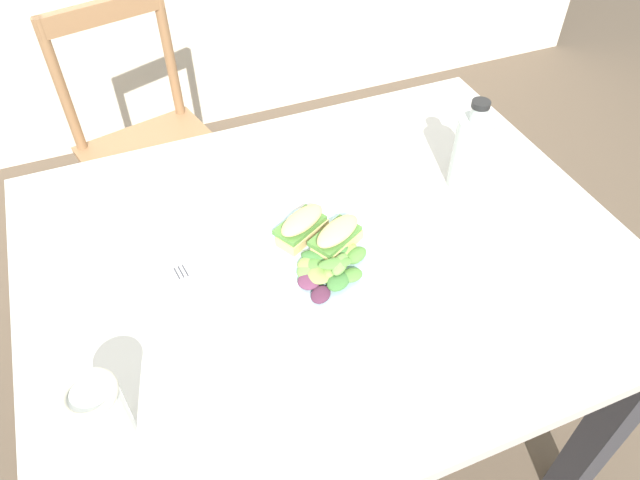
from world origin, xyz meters
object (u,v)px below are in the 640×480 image
object	(u,v)px
chair_wooden_far	(151,150)
fork_on_napkin	(193,294)
sandwich_half_front	(337,237)
sandwich_half_back	(302,226)
mason_jar_iced_tea	(100,415)
plate_lunch	(328,260)
dining_table	(328,291)
bottle_cold_brew	(469,155)

from	to	relation	value
chair_wooden_far	fork_on_napkin	bearing A→B (deg)	-92.00
sandwich_half_front	sandwich_half_back	distance (m)	0.07
sandwich_half_front	fork_on_napkin	world-z (taller)	sandwich_half_front
fork_on_napkin	mason_jar_iced_tea	world-z (taller)	mason_jar_iced_tea
sandwich_half_back	mason_jar_iced_tea	distance (m)	0.49
plate_lunch	fork_on_napkin	xyz separation A→B (m)	(-0.26, 0.01, 0.00)
fork_on_napkin	dining_table	bearing A→B (deg)	3.55
sandwich_half_front	fork_on_napkin	xyz separation A→B (m)	(-0.28, -0.01, -0.03)
chair_wooden_far	sandwich_half_front	world-z (taller)	chair_wooden_far
bottle_cold_brew	mason_jar_iced_tea	distance (m)	0.85
plate_lunch	fork_on_napkin	distance (m)	0.26
chair_wooden_far	bottle_cold_brew	world-z (taller)	bottle_cold_brew
bottle_cold_brew	sandwich_half_front	bearing A→B (deg)	-166.15
chair_wooden_far	plate_lunch	size ratio (longest dim) A/B	2.93
sandwich_half_front	mason_jar_iced_tea	xyz separation A→B (m)	(-0.46, -0.21, 0.01)
plate_lunch	bottle_cold_brew	distance (m)	0.38
chair_wooden_far	sandwich_half_back	world-z (taller)	chair_wooden_far
chair_wooden_far	sandwich_half_front	xyz separation A→B (m)	(0.25, -0.87, 0.33)
sandwich_half_back	chair_wooden_far	bearing A→B (deg)	103.74
sandwich_half_back	bottle_cold_brew	size ratio (longest dim) A/B	0.58
fork_on_napkin	mason_jar_iced_tea	size ratio (longest dim) A/B	1.60
sandwich_half_back	mason_jar_iced_tea	bearing A→B (deg)	-147.00
sandwich_half_back	fork_on_napkin	bearing A→B (deg)	-165.77
dining_table	chair_wooden_far	xyz separation A→B (m)	(-0.24, 0.86, -0.16)
plate_lunch	sandwich_half_front	world-z (taller)	sandwich_half_front
sandwich_half_front	dining_table	bearing A→B (deg)	138.64
plate_lunch	sandwich_half_front	size ratio (longest dim) A/B	2.54
fork_on_napkin	bottle_cold_brew	world-z (taller)	bottle_cold_brew
plate_lunch	sandwich_half_front	bearing A→B (deg)	36.81
sandwich_half_front	plate_lunch	bearing A→B (deg)	-143.19
plate_lunch	fork_on_napkin	bearing A→B (deg)	177.07
sandwich_half_back	sandwich_half_front	bearing A→B (deg)	-45.93
chair_wooden_far	fork_on_napkin	xyz separation A→B (m)	(-0.03, -0.88, 0.30)
mason_jar_iced_tea	sandwich_half_back	bearing A→B (deg)	33.00
bottle_cold_brew	mason_jar_iced_tea	size ratio (longest dim) A/B	1.74
fork_on_napkin	bottle_cold_brew	xyz separation A→B (m)	(0.62, 0.09, 0.07)
dining_table	fork_on_napkin	world-z (taller)	fork_on_napkin
fork_on_napkin	mason_jar_iced_tea	distance (m)	0.28
plate_lunch	sandwich_half_front	xyz separation A→B (m)	(0.03, 0.02, 0.03)
chair_wooden_far	sandwich_half_front	size ratio (longest dim) A/B	7.44
chair_wooden_far	sandwich_half_back	distance (m)	0.91
chair_wooden_far	mason_jar_iced_tea	xyz separation A→B (m)	(-0.21, -1.08, 0.34)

